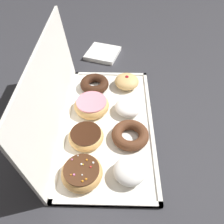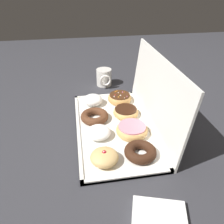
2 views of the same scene
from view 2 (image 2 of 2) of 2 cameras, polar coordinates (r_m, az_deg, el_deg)
ground_plane at (r=0.90m, az=0.29°, el=-4.12°), size 3.00×3.00×0.00m
donut_box at (r=0.90m, az=0.29°, el=-3.85°), size 0.54×0.29×0.01m
box_lid_open at (r=0.87m, az=11.09°, el=4.59°), size 0.54×0.04×0.28m
powdered_filled_donut_0 at (r=1.03m, az=-4.90°, el=3.10°), size 0.09×0.09×0.05m
chocolate_cake_ring_donut_1 at (r=0.93m, az=-4.49°, el=-1.11°), size 0.12×0.12×0.03m
powdered_filled_donut_2 at (r=0.83m, az=-3.45°, el=-5.22°), size 0.09×0.09×0.04m
jelly_filled_donut_3 at (r=0.73m, az=-1.97°, el=-11.47°), size 0.09×0.09×0.05m
sprinkle_donut_4 at (r=1.06m, az=1.99°, el=3.65°), size 0.11×0.11×0.04m
chocolate_frosted_donut_5 at (r=0.95m, az=3.54°, el=0.04°), size 0.11×0.11×0.03m
pink_frosted_donut_6 at (r=0.85m, az=5.12°, el=-4.55°), size 0.12×0.12×0.04m
chocolate_cake_ring_donut_7 at (r=0.76m, az=7.27°, el=-10.06°), size 0.11×0.11×0.03m
coffee_mug at (r=1.24m, az=-2.04°, el=8.92°), size 0.10×0.08×0.09m
napkin_stack at (r=0.62m, az=12.04°, el=-26.26°), size 0.17×0.17×0.02m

